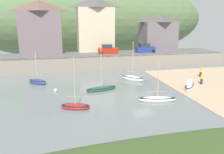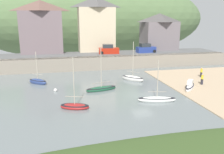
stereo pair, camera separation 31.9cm
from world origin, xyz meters
The scene contains 17 objects.
ground centered at (1.40, -9.56, 0.16)m, with size 48.00×41.00×0.61m.
quay_seawall centered at (0.00, 17.50, 1.36)m, with size 48.00×9.40×2.40m.
hillside_backdrop centered at (0.25, 55.20, 9.38)m, with size 80.00×44.00×26.81m.
waterfront_building_left centered at (-13.47, 25.20, 7.87)m, with size 8.72×5.59×10.77m.
waterfront_building_centre centered at (-1.88, 25.20, 8.31)m, with size 8.05×4.47×11.63m.
waterfront_building_right centered at (12.88, 25.20, 6.59)m, with size 7.90×6.25×8.25m.
sailboat_white_hull centered at (7.12, 0.83, 0.38)m, with size 3.22×3.57×1.57m.
motorboat_with_cabin centered at (0.79, -2.67, 0.25)m, with size 4.64×2.02×5.04m.
sailboat_blue_trim centered at (-4.82, 3.20, 0.23)m, with size 4.58×2.33×5.96m.
sailboat_far_left centered at (0.97, 7.35, 0.33)m, with size 3.37×3.57×6.31m.
dinghy_open_wooden centered at (-13.51, 8.55, 0.33)m, with size 3.04×2.70×5.06m.
sailboat_nearest_shore centered at (-8.84, -2.80, 0.24)m, with size 3.47×2.38×5.79m.
parked_car_near_slipway centered at (-0.10, 20.70, 3.20)m, with size 4.27×2.15×1.95m.
parked_car_by_wall centered at (8.04, 20.70, 3.20)m, with size 4.24×2.08×1.95m.
person_on_slipway centered at (12.51, 6.54, 0.98)m, with size 0.34×0.34×1.62m.
person_near_water centered at (10.00, 2.44, 0.98)m, with size 0.34×0.34×1.62m.
mooring_buoy centered at (-10.93, 4.08, 0.14)m, with size 0.48×0.48×0.48m.
Camera 2 is at (-10.24, -27.55, 9.53)m, focal length 38.27 mm.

